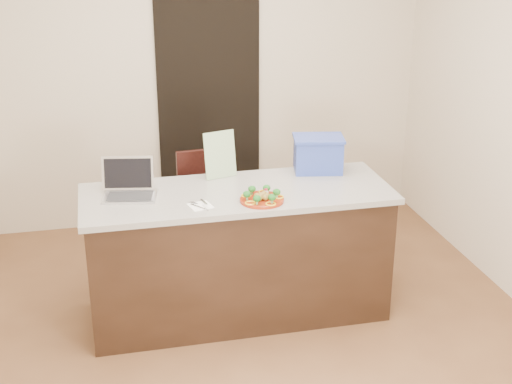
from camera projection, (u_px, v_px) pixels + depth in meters
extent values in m
plane|color=brown|center=(246.00, 330.00, 4.83)|extent=(4.00, 4.00, 0.00)
plane|color=beige|center=(197.00, 73.00, 6.16)|extent=(4.00, 0.00, 4.00)
plane|color=beige|center=(362.00, 303.00, 2.53)|extent=(4.00, 0.00, 4.00)
cube|color=black|center=(209.00, 112.00, 6.29)|extent=(0.90, 0.02, 2.00)
cube|color=black|center=(238.00, 256.00, 4.90)|extent=(2.00, 0.70, 0.88)
cube|color=beige|center=(237.00, 194.00, 4.73)|extent=(2.06, 0.76, 0.04)
cylinder|color=maroon|center=(262.00, 200.00, 4.56)|extent=(0.28, 0.28, 0.02)
torus|color=maroon|center=(262.00, 199.00, 4.55)|extent=(0.28, 0.28, 0.01)
sphere|color=olive|center=(262.00, 196.00, 4.54)|extent=(0.04, 0.04, 0.04)
sphere|color=olive|center=(256.00, 196.00, 4.54)|extent=(0.04, 0.04, 0.04)
sphere|color=olive|center=(260.00, 198.00, 4.51)|extent=(0.04, 0.04, 0.04)
sphere|color=olive|center=(266.00, 197.00, 4.52)|extent=(0.04, 0.04, 0.04)
sphere|color=olive|center=(268.00, 195.00, 4.55)|extent=(0.04, 0.04, 0.04)
sphere|color=olive|center=(264.00, 194.00, 4.58)|extent=(0.04, 0.04, 0.04)
ellipsoid|color=#144D17|center=(267.00, 188.00, 4.62)|extent=(0.05, 0.05, 0.04)
ellipsoid|color=#144D17|center=(252.00, 189.00, 4.61)|extent=(0.05, 0.05, 0.04)
ellipsoid|color=#144D17|center=(247.00, 194.00, 4.52)|extent=(0.05, 0.05, 0.04)
ellipsoid|color=#144D17|center=(257.00, 198.00, 4.45)|extent=(0.05, 0.05, 0.04)
ellipsoid|color=#144D17|center=(272.00, 197.00, 4.47)|extent=(0.05, 0.05, 0.04)
ellipsoid|color=#144D17|center=(277.00, 192.00, 4.56)|extent=(0.05, 0.05, 0.04)
torus|color=gold|center=(264.00, 192.00, 4.65)|extent=(0.07, 0.07, 0.01)
torus|color=gold|center=(246.00, 196.00, 4.59)|extent=(0.07, 0.07, 0.01)
torus|color=gold|center=(250.00, 203.00, 4.47)|extent=(0.07, 0.07, 0.01)
torus|color=gold|center=(271.00, 204.00, 4.46)|extent=(0.07, 0.07, 0.01)
torus|color=gold|center=(279.00, 197.00, 4.57)|extent=(0.07, 0.07, 0.01)
cube|color=white|center=(200.00, 206.00, 4.48)|extent=(0.16, 0.16, 0.01)
cube|color=silver|center=(198.00, 206.00, 4.45)|extent=(0.08, 0.10, 0.00)
cube|color=silver|center=(196.00, 203.00, 4.51)|extent=(0.06, 0.06, 0.00)
cube|color=silver|center=(206.00, 207.00, 4.44)|extent=(0.04, 0.08, 0.01)
cube|color=silver|center=(204.00, 202.00, 4.52)|extent=(0.04, 0.10, 0.00)
cylinder|color=beige|center=(266.00, 195.00, 4.59)|extent=(0.03, 0.03, 0.05)
cylinder|color=beige|center=(266.00, 191.00, 4.58)|extent=(0.02, 0.02, 0.01)
cylinder|color=red|center=(266.00, 189.00, 4.58)|extent=(0.02, 0.02, 0.01)
cylinder|color=red|center=(266.00, 195.00, 4.59)|extent=(0.03, 0.03, 0.02)
cube|color=silver|center=(130.00, 197.00, 4.61)|extent=(0.38, 0.29, 0.02)
cube|color=silver|center=(128.00, 173.00, 4.68)|extent=(0.34, 0.12, 0.22)
cube|color=black|center=(128.00, 173.00, 4.67)|extent=(0.31, 0.10, 0.19)
cube|color=#28282B|center=(130.00, 196.00, 4.60)|extent=(0.31, 0.21, 0.00)
cube|color=silver|center=(220.00, 155.00, 4.92)|extent=(0.23, 0.11, 0.33)
cube|color=#2C42A2|center=(318.00, 155.00, 5.05)|extent=(0.37, 0.29, 0.23)
cube|color=#2C42A2|center=(319.00, 138.00, 5.01)|extent=(0.39, 0.32, 0.02)
cube|color=black|center=(208.00, 218.00, 5.50)|extent=(0.45, 0.45, 0.04)
cube|color=black|center=(203.00, 179.00, 5.57)|extent=(0.42, 0.07, 0.47)
cylinder|color=black|center=(189.00, 256.00, 5.38)|extent=(0.04, 0.04, 0.44)
cylinder|color=black|center=(235.00, 252.00, 5.45)|extent=(0.04, 0.04, 0.44)
cylinder|color=black|center=(183.00, 237.00, 5.70)|extent=(0.04, 0.04, 0.44)
cylinder|color=black|center=(227.00, 233.00, 5.78)|extent=(0.04, 0.04, 0.44)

